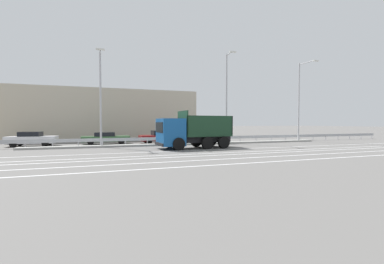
{
  "coord_description": "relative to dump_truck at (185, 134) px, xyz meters",
  "views": [
    {
      "loc": [
        -8.56,
        -22.68,
        2.22
      ],
      "look_at": [
        -0.43,
        0.44,
        1.37
      ],
      "focal_mm": 24.0,
      "sensor_mm": 36.0,
      "label": 1
    }
  ],
  "objects": [
    {
      "name": "street_lamp_1",
      "position": [
        -6.95,
        3.59,
        3.5
      ],
      "size": [
        0.7,
        2.03,
        8.67
      ],
      "color": "#ADADB2",
      "rests_on": "ground_plane"
    },
    {
      "name": "lane_strip_3",
      "position": [
        0.91,
        -7.05,
        -1.3
      ],
      "size": [
        55.95,
        0.16,
        0.01
      ],
      "primitive_type": "cube",
      "color": "silver",
      "rests_on": "ground_plane"
    },
    {
      "name": "lane_strip_0",
      "position": [
        0.91,
        -1.75,
        -1.3
      ],
      "size": [
        55.95,
        0.16,
        0.01
      ],
      "primitive_type": "cube",
      "color": "silver",
      "rests_on": "ground_plane"
    },
    {
      "name": "median_guardrail",
      "position": [
        1.69,
        4.63,
        -0.73
      ],
      "size": [
        55.95,
        0.09,
        0.78
      ],
      "color": "#9EA0A5",
      "rests_on": "ground_plane"
    },
    {
      "name": "parked_car_2",
      "position": [
        -6.5,
        7.26,
        -0.64
      ],
      "size": [
        4.82,
        1.96,
        1.27
      ],
      "rotation": [
        0.0,
        0.0,
        -1.58
      ],
      "color": "#335B33",
      "rests_on": "ground_plane"
    },
    {
      "name": "parked_car_1",
      "position": [
        -13.21,
        7.0,
        -0.58
      ],
      "size": [
        4.36,
        2.1,
        1.4
      ],
      "rotation": [
        0.0,
        0.0,
        -1.64
      ],
      "color": "silver",
      "rests_on": "ground_plane"
    },
    {
      "name": "background_building_0",
      "position": [
        -6.19,
        19.05,
        1.99
      ],
      "size": [
        23.4,
        13.81,
        6.58
      ],
      "primitive_type": "cube",
      "color": "#B7AD99",
      "rests_on": "ground_plane"
    },
    {
      "name": "lane_strip_2",
      "position": [
        0.91,
        -5.19,
        -1.3
      ],
      "size": [
        55.95,
        0.16,
        0.01
      ],
      "primitive_type": "cube",
      "color": "silver",
      "rests_on": "ground_plane"
    },
    {
      "name": "median_road_sign",
      "position": [
        5.06,
        3.72,
        0.15
      ],
      "size": [
        0.86,
        0.16,
        2.65
      ],
      "color": "white",
      "rests_on": "ground_plane"
    },
    {
      "name": "median_island",
      "position": [
        1.69,
        3.72,
        -1.21
      ],
      "size": [
        30.77,
        1.1,
        0.18
      ],
      "primitive_type": "cube",
      "color": "gray",
      "rests_on": "ground_plane"
    },
    {
      "name": "dump_truck",
      "position": [
        0.0,
        0.0,
        0.0
      ],
      "size": [
        6.69,
        3.03,
        3.28
      ],
      "rotation": [
        0.0,
        0.0,
        1.63
      ],
      "color": "#144C8C",
      "rests_on": "ground_plane"
    },
    {
      "name": "lane_strip_4",
      "position": [
        0.91,
        -8.94,
        -1.3
      ],
      "size": [
        55.95,
        0.16,
        0.01
      ],
      "primitive_type": "cube",
      "color": "silver",
      "rests_on": "ground_plane"
    },
    {
      "name": "lane_strip_1",
      "position": [
        0.91,
        -4.01,
        -1.3
      ],
      "size": [
        55.95,
        0.16,
        0.01
      ],
      "primitive_type": "cube",
      "color": "silver",
      "rests_on": "ground_plane"
    },
    {
      "name": "street_lamp_3",
      "position": [
        15.43,
        3.37,
        3.91
      ],
      "size": [
        0.71,
        2.56,
        9.36
      ],
      "color": "#ADADB2",
      "rests_on": "ground_plane"
    },
    {
      "name": "ground_plane",
      "position": [
        1.69,
        1.44,
        -1.3
      ],
      "size": [
        320.0,
        320.0,
        0.0
      ],
      "primitive_type": "plane",
      "color": "#605E5B"
    },
    {
      "name": "street_lamp_2",
      "position": [
        5.82,
        3.54,
        3.96
      ],
      "size": [
        0.72,
        1.9,
        9.63
      ],
      "color": "#ADADB2",
      "rests_on": "ground_plane"
    },
    {
      "name": "parked_car_3",
      "position": [
        -0.83,
        6.82,
        -0.59
      ],
      "size": [
        4.36,
        2.15,
        1.42
      ],
      "rotation": [
        0.0,
        0.0,
        1.63
      ],
      "color": "maroon",
      "rests_on": "ground_plane"
    }
  ]
}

